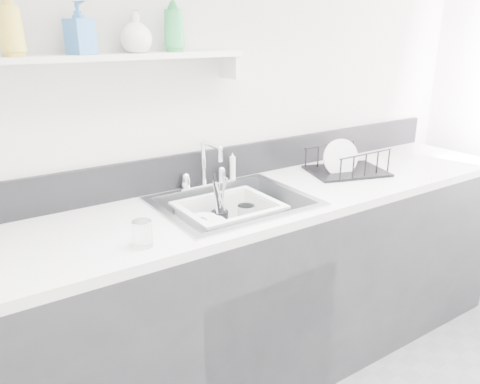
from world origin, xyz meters
TOP-DOWN VIEW (x-y plane):
  - room_shell at (0.00, 0.39)m, footprint 3.50×3.00m
  - counter_run at (0.00, 1.19)m, footprint 3.20×0.62m
  - backsplash at (0.00, 1.49)m, footprint 3.20×0.02m
  - sink at (0.00, 1.19)m, footprint 0.64×0.52m
  - faucet at (0.00, 1.44)m, footprint 0.26×0.18m
  - side_sprayer at (0.16, 1.44)m, footprint 0.03×0.03m
  - wall_shelf at (-0.35, 1.42)m, footprint 1.00×0.16m
  - wash_tub at (-0.02, 1.20)m, footprint 0.50×0.45m
  - plate_stack at (-0.13, 1.18)m, footprint 0.26×0.26m
  - utensil_cup at (-0.03, 1.26)m, footprint 0.08×0.08m
  - ladle at (-0.09, 1.19)m, footprint 0.25×0.28m
  - tumbler_in_tub at (0.09, 1.22)m, footprint 0.09×0.09m
  - tumbler_counter at (-0.49, 1.00)m, footprint 0.07×0.07m
  - dish_rack at (0.72, 1.24)m, footprint 0.45×0.39m
  - bowl_small at (0.09, 1.14)m, footprint 0.15×0.15m
  - soap_bottle_a at (-0.74, 1.40)m, footprint 0.11×0.11m
  - soap_bottle_b at (-0.52, 1.40)m, footprint 0.11×0.11m
  - soap_bottle_c at (-0.30, 1.40)m, footprint 0.14×0.14m
  - soap_bottle_d at (-0.13, 1.42)m, footprint 0.11×0.11m

SIDE VIEW (x-z plane):
  - counter_run at x=0.00m, z-range 0.00..0.92m
  - bowl_small at x=0.09m, z-range 0.77..0.80m
  - plate_stack at x=-0.13m, z-range 0.74..0.85m
  - ladle at x=-0.09m, z-range 0.77..0.85m
  - tumbler_in_tub at x=0.09m, z-range 0.77..0.88m
  - utensil_cup at x=-0.03m, z-range 0.70..0.95m
  - sink at x=0.00m, z-range 0.73..0.93m
  - wash_tub at x=-0.02m, z-range 0.75..0.91m
  - tumbler_counter at x=-0.49m, z-range 0.92..1.01m
  - faucet at x=0.00m, z-range 0.87..1.09m
  - dish_rack at x=0.72m, z-range 0.92..1.05m
  - side_sprayer at x=0.16m, z-range 0.92..1.06m
  - backsplash at x=0.00m, z-range 0.92..1.08m
  - wall_shelf at x=-0.35m, z-range 1.45..1.57m
  - soap_bottle_c at x=-0.30m, z-range 1.53..1.69m
  - soap_bottle_b at x=-0.52m, z-range 1.53..1.71m
  - soap_bottle_a at x=-0.74m, z-range 1.53..1.75m
  - soap_bottle_d at x=-0.13m, z-range 1.53..1.76m
  - room_shell at x=0.00m, z-range 0.38..2.98m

